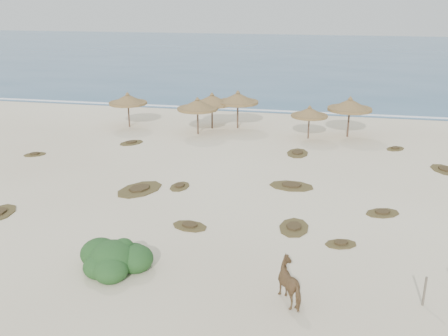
{
  "coord_description": "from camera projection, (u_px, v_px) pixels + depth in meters",
  "views": [
    {
      "loc": [
        3.87,
        -20.34,
        10.31
      ],
      "look_at": [
        -1.36,
        5.0,
        1.36
      ],
      "focal_mm": 40.0,
      "sensor_mm": 36.0,
      "label": 1
    }
  ],
  "objects": [
    {
      "name": "palapa_0",
      "position": [
        128.0,
        100.0,
        40.74
      ],
      "size": [
        3.31,
        3.31,
        2.93
      ],
      "rotation": [
        0.0,
        0.0,
        0.06
      ],
      "color": "brown",
      "rests_on": "ground"
    },
    {
      "name": "scrub_11",
      "position": [
        190.0,
        226.0,
        23.51
      ],
      "size": [
        1.96,
        1.51,
        0.16
      ],
      "rotation": [
        0.0,
        0.0,
        2.9
      ],
      "color": "brown",
      "rests_on": "ground"
    },
    {
      "name": "palapa_1",
      "position": [
        198.0,
        105.0,
        38.54
      ],
      "size": [
        3.26,
        3.26,
        2.97
      ],
      "rotation": [
        0.0,
        0.0,
        0.03
      ],
      "color": "brown",
      "rests_on": "ground"
    },
    {
      "name": "scrub_4",
      "position": [
        383.0,
        213.0,
        24.91
      ],
      "size": [
        2.09,
        1.8,
        0.16
      ],
      "rotation": [
        0.0,
        0.0,
        0.45
      ],
      "color": "brown",
      "rests_on": "ground"
    },
    {
      "name": "bush",
      "position": [
        114.0,
        259.0,
        19.76
      ],
      "size": [
        3.06,
        2.69,
        1.37
      ],
      "rotation": [
        0.0,
        0.0,
        -0.25
      ],
      "color": "#295725",
      "rests_on": "ground"
    },
    {
      "name": "scrub_6",
      "position": [
        131.0,
        143.0,
        36.82
      ],
      "size": [
        2.1,
        2.24,
        0.16
      ],
      "rotation": [
        0.0,
        0.0,
        0.93
      ],
      "color": "brown",
      "rests_on": "ground"
    },
    {
      "name": "scrub_10",
      "position": [
        395.0,
        148.0,
        35.4
      ],
      "size": [
        1.74,
        1.75,
        0.16
      ],
      "rotation": [
        0.0,
        0.0,
        0.79
      ],
      "color": "brown",
      "rests_on": "ground"
    },
    {
      "name": "foam_line",
      "position": [
        283.0,
        111.0,
        47.0
      ],
      "size": [
        70.0,
        0.6,
        0.01
      ],
      "primitive_type": "cube",
      "color": "white",
      "rests_on": "ground"
    },
    {
      "name": "palapa_5",
      "position": [
        350.0,
        105.0,
        37.78
      ],
      "size": [
        4.49,
        4.49,
        3.17
      ],
      "rotation": [
        0.0,
        0.0,
        0.43
      ],
      "color": "brown",
      "rests_on": "ground"
    },
    {
      "name": "ground",
      "position": [
        231.0,
        233.0,
        22.94
      ],
      "size": [
        160.0,
        160.0,
        0.0
      ],
      "primitive_type": "plane",
      "color": "#F3E9C8",
      "rests_on": "ground"
    },
    {
      "name": "scrub_8",
      "position": [
        35.0,
        154.0,
        34.11
      ],
      "size": [
        1.75,
        1.62,
        0.16
      ],
      "rotation": [
        0.0,
        0.0,
        0.6
      ],
      "color": "brown",
      "rests_on": "ground"
    },
    {
      "name": "scrub_5",
      "position": [
        445.0,
        170.0,
        31.08
      ],
      "size": [
        2.29,
        2.71,
        0.16
      ],
      "rotation": [
        0.0,
        0.0,
        1.97
      ],
      "color": "brown",
      "rests_on": "ground"
    },
    {
      "name": "ocean",
      "position": [
        308.0,
        55.0,
        92.35
      ],
      "size": [
        200.0,
        100.0,
        0.01
      ],
      "primitive_type": "cube",
      "color": "#274F75",
      "rests_on": "ground"
    },
    {
      "name": "horse",
      "position": [
        292.0,
        283.0,
        17.56
      ],
      "size": [
        1.63,
        1.9,
        1.48
      ],
      "primitive_type": "imported",
      "rotation": [
        0.0,
        0.0,
        3.72
      ],
      "color": "olive",
      "rests_on": "ground"
    },
    {
      "name": "fence_post_near",
      "position": [
        425.0,
        291.0,
        17.38
      ],
      "size": [
        0.09,
        0.09,
        1.13
      ],
      "primitive_type": "cylinder",
      "rotation": [
        0.0,
        0.0,
        0.06
      ],
      "color": "#716755",
      "rests_on": "ground"
    },
    {
      "name": "palapa_2",
      "position": [
        212.0,
        100.0,
        40.22
      ],
      "size": [
        3.49,
        3.49,
        3.0
      ],
      "rotation": [
        0.0,
        0.0,
        -0.1
      ],
      "color": "brown",
      "rests_on": "ground"
    },
    {
      "name": "scrub_1",
      "position": [
        140.0,
        189.0,
        27.96
      ],
      "size": [
        3.02,
        3.52,
        0.16
      ],
      "rotation": [
        0.0,
        0.0,
        1.13
      ],
      "color": "brown",
      "rests_on": "ground"
    },
    {
      "name": "palapa_3",
      "position": [
        238.0,
        99.0,
        40.32
      ],
      "size": [
        3.51,
        3.51,
        3.15
      ],
      "rotation": [
        0.0,
        0.0,
        0.05
      ],
      "color": "brown",
      "rests_on": "ground"
    },
    {
      "name": "scrub_9",
      "position": [
        294.0,
        227.0,
        23.36
      ],
      "size": [
        1.46,
        2.18,
        0.16
      ],
      "rotation": [
        0.0,
        0.0,
        1.54
      ],
      "color": "brown",
      "rests_on": "ground"
    },
    {
      "name": "palapa_4",
      "position": [
        309.0,
        113.0,
        37.42
      ],
      "size": [
        3.29,
        3.29,
        2.59
      ],
      "rotation": [
        0.0,
        0.0,
        -0.21
      ],
      "color": "brown",
      "rests_on": "ground"
    },
    {
      "name": "scrub_2",
      "position": [
        180.0,
        186.0,
        28.38
      ],
      "size": [
        1.2,
        1.69,
        0.16
      ],
      "rotation": [
        0.0,
        0.0,
        1.46
      ],
      "color": "brown",
      "rests_on": "ground"
    },
    {
      "name": "scrub_3",
      "position": [
        291.0,
        186.0,
        28.46
      ],
      "size": [
        2.65,
        1.83,
        0.16
      ],
      "rotation": [
        0.0,
        0.0,
        3.07
      ],
      "color": "brown",
      "rests_on": "ground"
    },
    {
      "name": "scrub_7",
      "position": [
        298.0,
        153.0,
        34.39
      ],
      "size": [
        1.56,
        2.3,
        0.16
      ],
      "rotation": [
        0.0,
        0.0,
        1.52
      ],
      "color": "brown",
      "rests_on": "ground"
    },
    {
      "name": "scrub_12",
      "position": [
        341.0,
        244.0,
        21.81
      ],
      "size": [
        1.64,
        1.33,
        0.16
      ],
      "rotation": [
        0.0,
        0.0,
        0.33
      ],
      "color": "brown",
      "rests_on": "ground"
    }
  ]
}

